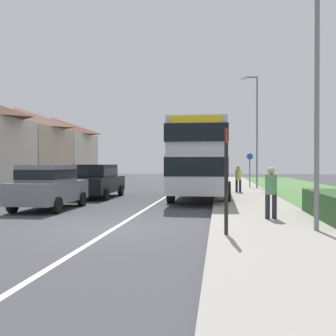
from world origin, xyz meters
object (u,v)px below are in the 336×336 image
pedestrian_at_stop (271,190)px  street_lamp_mid (256,125)px  parked_car_black (97,180)px  cycle_route_sign (250,169)px  parked_car_grey (49,185)px  street_lamp_near (312,78)px  bus_stop_sign (226,173)px  pedestrian_walking_away (238,178)px  double_decker_bus (201,157)px

pedestrian_at_stop → street_lamp_mid: (0.96, 15.20, 3.48)m
parked_car_black → cycle_route_sign: 11.81m
cycle_route_sign → parked_car_black: bearing=-135.9°
parked_car_grey → cycle_route_sign: size_ratio=1.58×
parked_car_grey → parked_car_black: (0.21, 5.21, 0.01)m
street_lamp_mid → street_lamp_near: bearing=-90.8°
parked_car_grey → cycle_route_sign: cycle_route_sign is taller
parked_car_black → bus_stop_sign: bus_stop_sign is taller
parked_car_grey → bus_stop_sign: bus_stop_sign is taller
parked_car_grey → pedestrian_walking_away: parked_car_grey is taller
pedestrian_at_stop → parked_car_grey: bearing=164.0°
bus_stop_sign → double_decker_bus: bearing=95.6°
parked_car_grey → street_lamp_near: (8.79, -4.21, 2.93)m
pedestrian_walking_away → parked_car_grey: bearing=-132.0°
pedestrian_at_stop → bus_stop_sign: size_ratio=0.64×
parked_car_grey → pedestrian_walking_away: (7.64, 8.48, 0.03)m
cycle_route_sign → street_lamp_mid: 3.09m
pedestrian_at_stop → cycle_route_sign: 15.75m
street_lamp_mid → parked_car_black: bearing=-139.0°
street_lamp_near → street_lamp_mid: size_ratio=0.85×
bus_stop_sign → street_lamp_mid: street_lamp_mid is taller
parked_car_grey → pedestrian_walking_away: bearing=48.0°
parked_car_black → street_lamp_mid: street_lamp_mid is taller
street_lamp_mid → parked_car_grey: bearing=-125.0°
pedestrian_at_stop → pedestrian_walking_away: bearing=92.2°
bus_stop_sign → street_lamp_mid: size_ratio=0.33×
pedestrian_walking_away → cycle_route_sign: bearing=78.1°
parked_car_grey → pedestrian_walking_away: size_ratio=2.38×
double_decker_bus → bus_stop_sign: (1.05, -10.74, -0.60)m
parked_car_black → pedestrian_walking_away: 8.12m
double_decker_bus → pedestrian_walking_away: 3.63m
cycle_route_sign → street_lamp_near: 17.80m
pedestrian_walking_away → bus_stop_sign: (-0.96, -13.52, 0.56)m
cycle_route_sign → street_lamp_near: bearing=-89.7°
street_lamp_mid → cycle_route_sign: bearing=122.3°
street_lamp_mid → bus_stop_sign: bearing=-97.4°
double_decker_bus → pedestrian_at_stop: bearing=-73.1°
pedestrian_at_stop → cycle_route_sign: size_ratio=0.66×
pedestrian_at_stop → street_lamp_mid: bearing=86.4°
cycle_route_sign → street_lamp_near: size_ratio=0.38×
street_lamp_mid → double_decker_bus: bearing=-115.3°
double_decker_bus → bus_stop_sign: 10.81m
pedestrian_at_stop → street_lamp_mid: size_ratio=0.21×
parked_car_grey → bus_stop_sign: bearing=-37.1°
pedestrian_walking_away → bus_stop_sign: 13.57m
pedestrian_at_stop → street_lamp_mid: 15.62m
parked_car_grey → street_lamp_near: bearing=-25.6°
parked_car_black → pedestrian_walking_away: size_ratio=2.74×
double_decker_bus → parked_car_grey: bearing=-134.7°
bus_stop_sign → pedestrian_walking_away: bearing=85.9°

